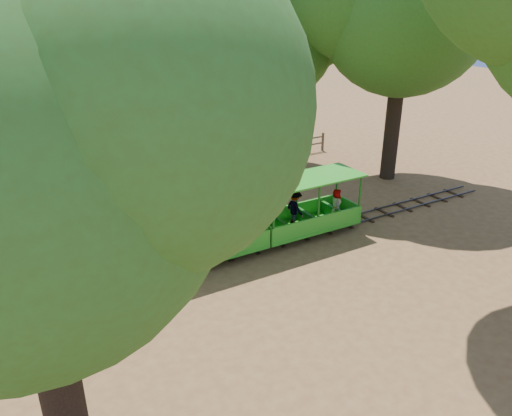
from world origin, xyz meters
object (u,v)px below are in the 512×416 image
carriage_rear (307,212)px  fence (166,167)px  carriage_front (208,238)px  locomotive (102,236)px

carriage_rear → fence: 8.30m
carriage_front → carriage_rear: (3.91, 0.08, -0.02)m
carriage_front → fence: size_ratio=0.22×
carriage_rear → carriage_front: bearing=-178.9°
carriage_front → carriage_rear: size_ratio=1.00×
locomotive → carriage_front: bearing=-1.8°
fence → locomotive: bearing=-121.3°
locomotive → carriage_rear: locomotive is taller
carriage_rear → locomotive: bearing=179.8°
carriage_rear → fence: (-2.27, 7.97, -0.27)m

